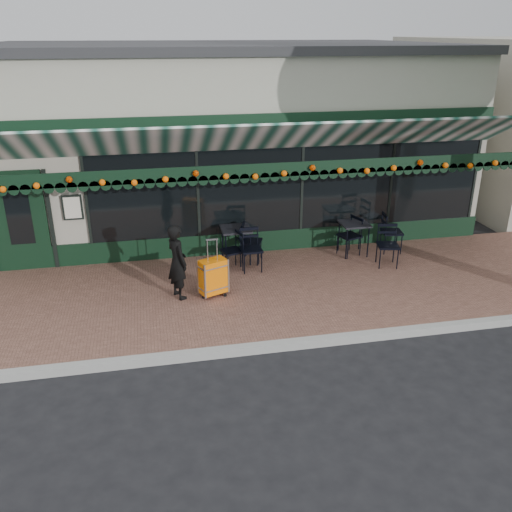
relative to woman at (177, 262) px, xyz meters
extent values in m
plane|color=black|center=(1.63, -1.96, -0.89)|extent=(80.00, 80.00, 0.00)
cube|color=brown|center=(1.63, 0.04, -0.82)|extent=(18.00, 4.00, 0.15)
cube|color=#9E9E99|center=(1.63, -2.04, -0.82)|extent=(18.00, 0.16, 0.15)
cube|color=#9F9A8A|center=(1.63, 6.04, 1.36)|extent=(12.00, 8.00, 4.50)
cube|color=black|center=(2.83, 2.02, 0.76)|extent=(9.20, 0.04, 2.00)
cube|color=black|center=(-3.17, 2.02, 0.36)|extent=(1.10, 0.07, 2.20)
cube|color=silver|center=(-2.07, 1.98, 0.61)|extent=(0.42, 0.04, 0.55)
cube|color=black|center=(1.63, 0.56, 1.57)|extent=(12.00, 0.03, 0.28)
cylinder|color=orange|center=(1.63, 0.50, 1.55)|extent=(11.60, 0.12, 0.12)
imported|color=black|center=(0.00, 0.00, 0.00)|extent=(0.55, 0.64, 1.49)
cube|color=orange|center=(0.67, -0.08, -0.33)|extent=(0.59, 0.46, 0.69)
cube|color=black|center=(0.67, -0.08, -0.71)|extent=(0.59, 0.46, 0.07)
cube|color=silver|center=(0.67, -0.08, 0.23)|extent=(0.23, 0.12, 0.43)
cube|color=black|center=(4.14, 1.42, 0.01)|extent=(0.62, 0.62, 0.04)
cylinder|color=black|center=(3.88, 1.16, -0.38)|extent=(0.03, 0.03, 0.73)
cylinder|color=black|center=(4.40, 1.16, -0.38)|extent=(0.03, 0.03, 0.73)
cylinder|color=black|center=(3.88, 1.68, -0.38)|extent=(0.03, 0.03, 0.73)
cylinder|color=black|center=(4.40, 1.68, -0.38)|extent=(0.03, 0.03, 0.73)
cube|color=black|center=(1.39, 1.51, 0.04)|extent=(0.65, 0.65, 0.04)
cylinder|color=black|center=(1.12, 1.24, -0.36)|extent=(0.03, 0.03, 0.76)
cylinder|color=black|center=(1.66, 1.24, -0.36)|extent=(0.03, 0.03, 0.76)
cylinder|color=black|center=(1.12, 1.78, -0.36)|extent=(0.03, 0.03, 0.76)
cylinder|color=black|center=(1.66, 1.78, -0.36)|extent=(0.03, 0.03, 0.76)
camera|label=1|loc=(-0.41, -9.66, 4.11)|focal=38.00mm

